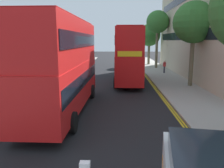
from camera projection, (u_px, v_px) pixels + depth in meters
sidewalk_right at (186, 94)px, 18.65m from camera, size 4.00×80.00×0.14m
sidewalk_left at (30, 93)px, 19.00m from camera, size 4.00×80.00×0.14m
kerb_line_outer at (166, 100)px, 16.75m from camera, size 0.10×56.00×0.01m
kerb_line_inner at (164, 100)px, 16.76m from camera, size 0.10×56.00×0.01m
double_decker_bus_away at (63, 63)px, 13.68m from camera, size 2.96×10.85×5.64m
double_decker_bus_oncoming at (129, 53)px, 23.80m from camera, size 2.99×10.86×5.64m
pedestrian_far at (164, 67)px, 29.94m from camera, size 0.34×0.22×1.62m
street_tree_near at (158, 22)px, 34.47m from camera, size 3.44×3.44×8.74m
street_tree_mid at (194, 23)px, 20.53m from camera, size 3.78×3.78×7.75m
street_tree_far at (149, 35)px, 40.19m from camera, size 3.92×3.92×7.15m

